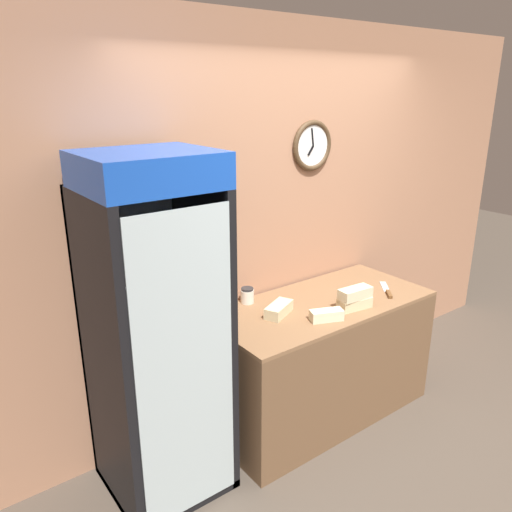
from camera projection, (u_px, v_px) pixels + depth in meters
ground_plane at (422, 484)px, 2.99m from camera, size 14.00×14.00×0.00m
wall_back at (284, 220)px, 3.57m from camera, size 5.20×0.09×2.70m
prep_counter at (319, 358)px, 3.55m from camera, size 1.59×0.73×0.87m
beverage_cooler at (152, 317)px, 2.73m from camera, size 0.65×0.65×1.97m
sandwich_stack_bottom at (354, 303)px, 3.30m from camera, size 0.24×0.13×0.07m
sandwich_stack_middle at (355, 293)px, 3.28m from camera, size 0.24×0.11×0.07m
sandwich_flat_left at (279, 309)px, 3.21m from camera, size 0.25×0.19×0.07m
sandwich_flat_right at (326, 315)px, 3.13m from camera, size 0.22×0.16×0.07m
chefs_knife at (388, 292)px, 3.56m from camera, size 0.23×0.27×0.02m
condiment_jar at (247, 295)px, 3.38m from camera, size 0.09×0.09×0.11m
napkin_dispenser at (216, 304)px, 3.23m from camera, size 0.11×0.09×0.12m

